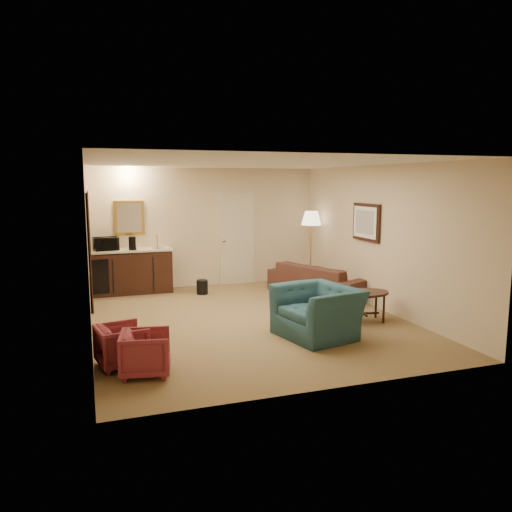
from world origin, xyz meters
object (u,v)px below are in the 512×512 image
Objects in this scene: coffee_table at (364,306)px; wetbar_cabinet at (132,271)px; teal_armchair at (318,303)px; rose_chair_near at (122,343)px; microwave at (106,242)px; coffee_maker at (132,243)px; sofa at (319,274)px; floor_lamp at (311,248)px; rose_chair_far at (146,351)px; waste_bin at (202,287)px.

wetbar_cabinet is at bearing 135.25° from coffee_table.
teal_armchair reaches higher than rose_chair_near.
coffee_maker is (0.51, -0.11, -0.03)m from microwave.
microwave is (-4.10, 1.42, 0.66)m from sofa.
teal_armchair is (-1.24, -2.50, 0.08)m from sofa.
teal_armchair is 0.70× the size of floor_lamp.
wetbar_cabinet is 6.02× the size of coffee_maker.
sofa is 1.30× the size of floor_lamp.
rose_chair_far reaches higher than waste_bin.
floor_lamp is at bearing -34.82° from rose_chair_far.
teal_armchair is 2.89m from rose_chair_near.
rose_chair_far is 0.68× the size of coffee_table.
floor_lamp is at bearing -60.53° from rose_chair_near.
floor_lamp reaches higher than coffee_maker.
rose_chair_far is 4.70m from microwave.
sofa is at bearing -26.48° from microwave.
wetbar_cabinet is 2.77× the size of rose_chair_far.
sofa is (3.60, -1.42, -0.04)m from wetbar_cabinet.
rose_chair_far is (-2.61, -0.70, -0.21)m from teal_armchair.
teal_armchair is at bearing -95.06° from rose_chair_near.
waste_bin is at bearing -11.75° from rose_chair_far.
rose_chair_near is (-0.50, -4.24, -0.16)m from wetbar_cabinet.
coffee_maker reaches higher than rose_chair_far.
sofa is 4.98m from rose_chair_near.
rose_chair_far reaches higher than coffee_table.
rose_chair_near is at bearing -168.22° from coffee_table.
microwave reaches higher than rose_chair_near.
floor_lamp reaches higher than coffee_table.
microwave reaches higher than coffee_table.
rose_chair_far is at bearing -161.94° from coffee_table.
microwave is at bearing -156.59° from teal_armchair.
floor_lamp is at bearing -7.02° from wetbar_cabinet.
coffee_table is (3.95, 0.82, -0.05)m from rose_chair_near.
floor_lamp reaches higher than rose_chair_far.
floor_lamp reaches higher than rose_chair_near.
microwave is at bearing 139.15° from coffee_table.
sofa is 4.51× the size of microwave.
wetbar_cabinet is 0.61m from coffee_maker.
microwave reaches higher than coffee_maker.
microwave reaches higher than sofa.
rose_chair_near is 0.68× the size of coffee_table.
wetbar_cabinet is at bearing 44.27° from sofa.
coffee_maker reaches higher than teal_armchair.
rose_chair_near is at bearing 42.97° from rose_chair_far.
wetbar_cabinet is 1.50m from waste_bin.
waste_bin is 1.08× the size of coffee_maker.
coffee_maker is at bearing 45.83° from sofa.
rose_chair_far is (0.25, -0.38, 0.00)m from rose_chair_near.
wetbar_cabinet is 1.41× the size of teal_armchair.
rose_chair_near and rose_chair_far have the same top height.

